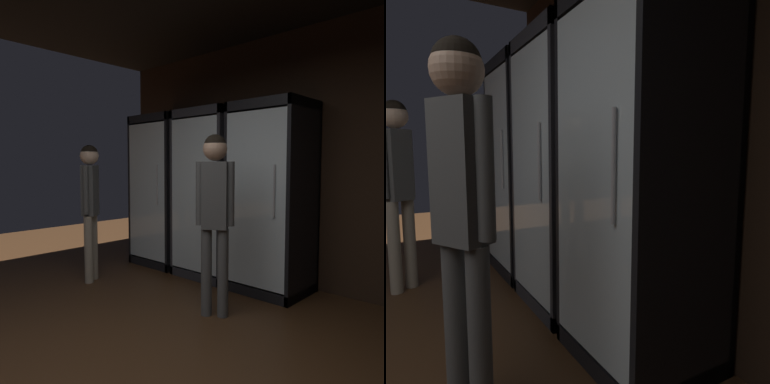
# 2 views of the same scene
# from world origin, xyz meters

# --- Properties ---
(wall_back) EXTENTS (6.00, 0.06, 2.80)m
(wall_back) POSITION_xyz_m (0.00, 3.03, 1.40)
(wall_back) COLOR black
(wall_back) RESTS_ON ground
(cooler_far_left) EXTENTS (0.77, 0.67, 1.99)m
(cooler_far_left) POSITION_xyz_m (-2.08, 2.70, 0.98)
(cooler_far_left) COLOR black
(cooler_far_left) RESTS_ON ground
(cooler_left) EXTENTS (0.77, 0.67, 1.99)m
(cooler_left) POSITION_xyz_m (-1.25, 2.70, 0.97)
(cooler_left) COLOR #2B2B30
(cooler_left) RESTS_ON ground
(cooler_center) EXTENTS (0.77, 0.67, 1.99)m
(cooler_center) POSITION_xyz_m (-0.42, 2.70, 0.97)
(cooler_center) COLOR black
(cooler_center) RESTS_ON ground
(shopper_near) EXTENTS (0.30, 0.24, 1.60)m
(shopper_near) POSITION_xyz_m (-0.43, 1.73, 1.02)
(shopper_near) COLOR #4C4C4C
(shopper_near) RESTS_ON ground
(shopper_far) EXTENTS (0.23, 0.25, 1.57)m
(shopper_far) POSITION_xyz_m (-2.11, 1.53, 0.99)
(shopper_far) COLOR gray
(shopper_far) RESTS_ON ground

